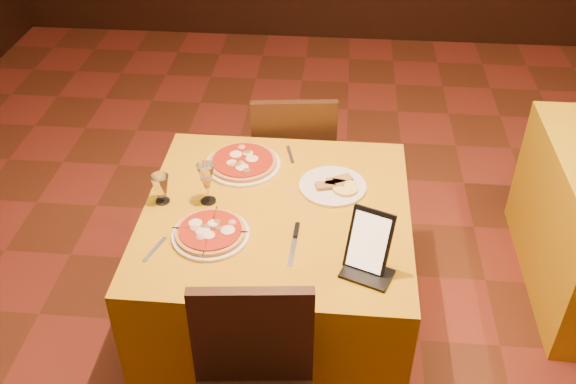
# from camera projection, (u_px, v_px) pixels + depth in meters

# --- Properties ---
(floor) EXTENTS (6.00, 7.00, 0.01)m
(floor) POSITION_uv_depth(u_px,v_px,m) (341.00, 336.00, 3.08)
(floor) COLOR #5E2D19
(floor) RESTS_ON ground
(main_table) EXTENTS (1.10, 1.10, 0.75)m
(main_table) POSITION_uv_depth(u_px,v_px,m) (277.00, 275.00, 2.87)
(main_table) COLOR #C08B0C
(main_table) RESTS_ON floor
(chair_main_far) EXTENTS (0.48, 0.48, 0.91)m
(chair_main_far) POSITION_uv_depth(u_px,v_px,m) (293.00, 159.00, 3.47)
(chair_main_far) COLOR #301F0F
(chair_main_far) RESTS_ON floor
(pizza_near) EXTENTS (0.31, 0.31, 0.03)m
(pizza_near) POSITION_uv_depth(u_px,v_px,m) (211.00, 233.00, 2.50)
(pizza_near) COLOR white
(pizza_near) RESTS_ON main_table
(pizza_far) EXTENTS (0.34, 0.34, 0.03)m
(pizza_far) POSITION_uv_depth(u_px,v_px,m) (243.00, 163.00, 2.89)
(pizza_far) COLOR white
(pizza_far) RESTS_ON main_table
(cutlet_dish) EXTENTS (0.29, 0.29, 0.03)m
(cutlet_dish) POSITION_uv_depth(u_px,v_px,m) (333.00, 185.00, 2.76)
(cutlet_dish) COLOR white
(cutlet_dish) RESTS_ON main_table
(wine_glass) EXTENTS (0.11, 0.11, 0.19)m
(wine_glass) POSITION_uv_depth(u_px,v_px,m) (207.00, 183.00, 2.63)
(wine_glass) COLOR tan
(wine_glass) RESTS_ON main_table
(water_glass) EXTENTS (0.10, 0.10, 0.13)m
(water_glass) POSITION_uv_depth(u_px,v_px,m) (161.00, 189.00, 2.65)
(water_glass) COLOR white
(water_glass) RESTS_ON main_table
(tablet) EXTENTS (0.18, 0.15, 0.23)m
(tablet) POSITION_uv_depth(u_px,v_px,m) (369.00, 241.00, 2.31)
(tablet) COLOR black
(tablet) RESTS_ON main_table
(knife) EXTENTS (0.03, 0.23, 0.01)m
(knife) POSITION_uv_depth(u_px,v_px,m) (294.00, 245.00, 2.47)
(knife) COLOR silver
(knife) RESTS_ON main_table
(fork_near) EXTENTS (0.06, 0.14, 0.01)m
(fork_near) POSITION_uv_depth(u_px,v_px,m) (155.00, 249.00, 2.45)
(fork_near) COLOR #A3A3AA
(fork_near) RESTS_ON main_table
(fork_far) EXTENTS (0.05, 0.15, 0.01)m
(fork_far) POSITION_uv_depth(u_px,v_px,m) (290.00, 155.00, 2.97)
(fork_far) COLOR #B3B4BB
(fork_far) RESTS_ON main_table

